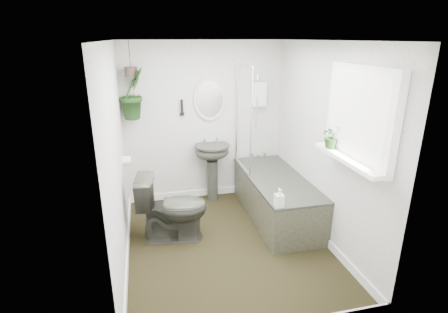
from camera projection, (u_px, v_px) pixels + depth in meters
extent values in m
cube|color=black|center=(227.00, 245.00, 4.16)|extent=(2.30, 2.80, 0.02)
cube|color=white|center=(228.00, 39.00, 3.41)|extent=(2.30, 2.80, 0.02)
cube|color=white|center=(204.00, 123.00, 5.08)|extent=(2.30, 0.02, 2.30)
cube|color=white|center=(274.00, 212.00, 2.48)|extent=(2.30, 0.02, 2.30)
cube|color=white|center=(116.00, 160.00, 3.53)|extent=(0.02, 2.80, 2.30)
cube|color=white|center=(325.00, 145.00, 4.03)|extent=(0.02, 2.80, 2.30)
cube|color=white|center=(227.00, 240.00, 4.14)|extent=(2.30, 2.80, 0.10)
cube|color=white|center=(259.00, 94.00, 5.06)|extent=(0.20, 0.10, 0.35)
ellipsoid|color=beige|center=(210.00, 99.00, 4.95)|extent=(0.46, 0.03, 0.62)
cylinder|color=black|center=(182.00, 107.00, 4.88)|extent=(0.04, 0.04, 0.22)
cylinder|color=white|center=(126.00, 161.00, 4.27)|extent=(0.11, 0.11, 0.11)
cube|color=white|center=(360.00, 115.00, 3.21)|extent=(0.08, 1.00, 0.90)
cube|color=white|center=(348.00, 159.00, 3.33)|extent=(0.18, 1.00, 0.04)
cube|color=white|center=(356.00, 115.00, 3.20)|extent=(0.01, 0.86, 0.76)
imported|color=#30322B|center=(172.00, 207.00, 4.15)|extent=(0.86, 0.57, 0.83)
imported|color=black|center=(332.00, 136.00, 3.56)|extent=(0.24, 0.21, 0.25)
imported|color=black|center=(133.00, 93.00, 4.57)|extent=(0.47, 0.47, 0.67)
imported|color=black|center=(279.00, 198.00, 3.78)|extent=(0.10, 0.10, 0.21)
cylinder|color=#433027|center=(131.00, 72.00, 4.48)|extent=(0.16, 0.16, 0.12)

